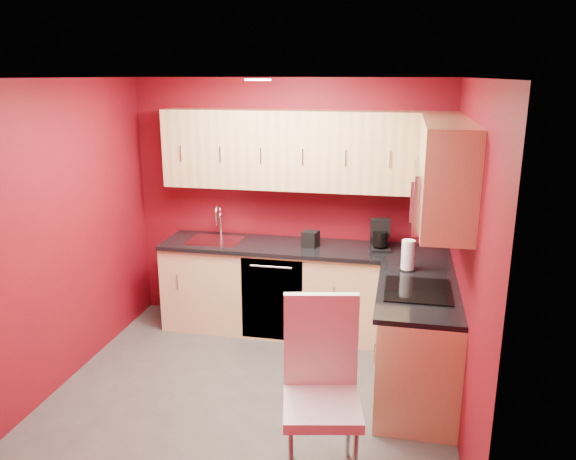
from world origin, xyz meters
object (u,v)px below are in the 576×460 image
(microwave, at_px, (440,197))
(sink, at_px, (215,237))
(coffee_maker, at_px, (381,235))
(paper_towel, at_px, (408,255))
(napkin_holder, at_px, (311,239))
(dining_chair, at_px, (322,396))

(microwave, xyz_separation_m, sink, (-2.09, 1.00, -0.72))
(coffee_maker, bearing_deg, sink, 168.82)
(sink, distance_m, paper_towel, 1.97)
(microwave, height_order, coffee_maker, microwave)
(microwave, height_order, sink, microwave)
(sink, height_order, coffee_maker, sink)
(sink, relative_size, coffee_maker, 1.78)
(microwave, relative_size, coffee_maker, 2.60)
(coffee_maker, height_order, paper_towel, coffee_maker)
(microwave, bearing_deg, napkin_holder, 138.49)
(coffee_maker, relative_size, paper_towel, 1.11)
(coffee_maker, height_order, dining_chair, coffee_maker)
(napkin_holder, height_order, dining_chair, dining_chair)
(sink, xyz_separation_m, coffee_maker, (1.65, 0.00, 0.11))
(coffee_maker, relative_size, napkin_holder, 1.93)
(napkin_holder, relative_size, dining_chair, 0.13)
(sink, xyz_separation_m, dining_chair, (1.40, -2.11, -0.35))
(coffee_maker, distance_m, dining_chair, 2.17)
(sink, bearing_deg, dining_chair, -56.40)
(coffee_maker, xyz_separation_m, dining_chair, (-0.25, -2.11, -0.46))
(napkin_holder, xyz_separation_m, dining_chair, (0.43, -2.09, -0.39))
(coffee_maker, distance_m, paper_towel, 0.58)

